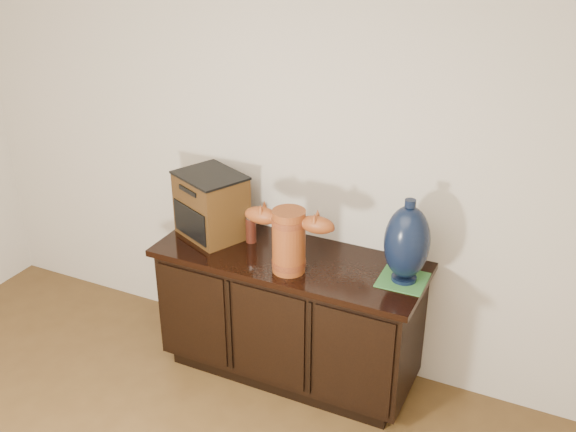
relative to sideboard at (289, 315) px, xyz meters
The scene contains 6 objects.
sideboard is the anchor object (origin of this frame).
terracotta_vessel 0.58m from the sideboard, 65.76° to the right, with size 0.48×0.19×0.34m.
tv_radio 0.74m from the sideboard, behind, with size 0.45×0.42×0.37m.
green_mat 0.72m from the sideboard, ahead, with size 0.23×0.23×0.01m, color #327033.
lamp_base 0.85m from the sideboard, ahead, with size 0.23×0.23×0.43m.
spray_can 0.53m from the sideboard, 166.57° to the left, with size 0.06×0.06×0.17m.
Camera 1 is at (1.34, -0.59, 2.50)m, focal length 42.00 mm.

